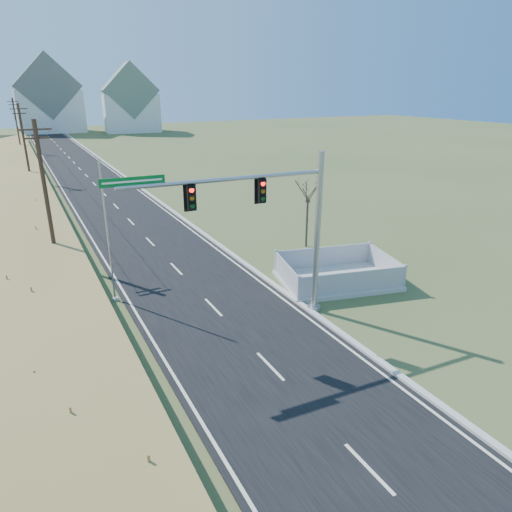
{
  "coord_description": "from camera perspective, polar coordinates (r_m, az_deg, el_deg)",
  "views": [
    {
      "loc": [
        -7.91,
        -15.77,
        10.79
      ],
      "look_at": [
        1.33,
        1.78,
        3.4
      ],
      "focal_mm": 32.0,
      "sensor_mm": 36.0,
      "label": 1
    }
  ],
  "objects": [
    {
      "name": "ground",
      "position": [
        20.68,
        -0.98,
        -11.01
      ],
      "size": [
        260.0,
        260.0,
        0.0
      ],
      "primitive_type": "plane",
      "color": "#415529",
      "rests_on": "ground"
    },
    {
      "name": "road",
      "position": [
        67.12,
        -20.94,
        9.89
      ],
      "size": [
        8.0,
        180.0,
        0.06
      ],
      "primitive_type": "cube",
      "color": "black",
      "rests_on": "ground"
    },
    {
      "name": "curb",
      "position": [
        67.72,
        -17.44,
        10.43
      ],
      "size": [
        0.3,
        180.0,
        0.18
      ],
      "primitive_type": "cube",
      "color": "#B2AFA8",
      "rests_on": "ground"
    },
    {
      "name": "utility_pole_near",
      "position": [
        31.41,
        -24.84,
        7.35
      ],
      "size": [
        1.8,
        0.26,
        9.0
      ],
      "color": "#422D1E",
      "rests_on": "ground"
    },
    {
      "name": "utility_pole_mid",
      "position": [
        61.1,
        -26.98,
        12.56
      ],
      "size": [
        1.8,
        0.26,
        9.0
      ],
      "color": "#422D1E",
      "rests_on": "ground"
    },
    {
      "name": "utility_pole_far",
      "position": [
        90.99,
        -27.73,
        14.35
      ],
      "size": [
        1.8,
        0.26,
        9.0
      ],
      "color": "#422D1E",
      "rests_on": "ground"
    },
    {
      "name": "condo_n",
      "position": [
        128.2,
        -24.48,
        17.3
      ],
      "size": [
        15.27,
        10.2,
        18.54
      ],
      "color": "silver",
      "rests_on": "ground"
    },
    {
      "name": "condo_ne",
      "position": [
        123.05,
        -15.39,
        17.91
      ],
      "size": [
        14.12,
        10.51,
        16.52
      ],
      "rotation": [
        0.0,
        0.0,
        -0.1
      ],
      "color": "silver",
      "rests_on": "ground"
    },
    {
      "name": "traffic_signal_mast",
      "position": [
        21.1,
        3.3,
        4.08
      ],
      "size": [
        10.1,
        0.98,
        8.04
      ],
      "rotation": [
        0.0,
        0.0,
        -0.06
      ],
      "color": "#9EA0A5",
      "rests_on": "ground"
    },
    {
      "name": "fence_enclosure",
      "position": [
        27.11,
        10.03,
        -2.68
      ],
      "size": [
        7.36,
        5.81,
        1.49
      ],
      "rotation": [
        0.0,
        0.0,
        -0.23
      ],
      "color": "#B7B5AD",
      "rests_on": "ground"
    },
    {
      "name": "open_sign",
      "position": [
        26.02,
        12.83,
        -3.83
      ],
      "size": [
        0.49,
        0.13,
        0.61
      ],
      "rotation": [
        0.0,
        0.0,
        0.15
      ],
      "color": "white",
      "rests_on": "ground"
    },
    {
      "name": "flagpole",
      "position": [
        24.66,
        -17.87,
        0.94
      ],
      "size": [
        0.34,
        0.34,
        7.46
      ],
      "color": "#B7B5AD",
      "rests_on": "ground"
    },
    {
      "name": "bare_tree",
      "position": [
        31.88,
        6.54,
        8.27
      ],
      "size": [
        1.94,
        1.94,
        5.14
      ],
      "color": "#4C3F33",
      "rests_on": "ground"
    }
  ]
}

